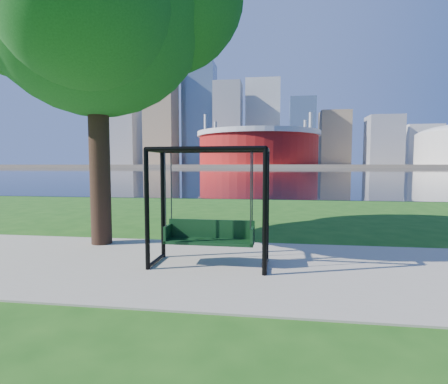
# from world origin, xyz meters

# --- Properties ---
(ground) EXTENTS (900.00, 900.00, 0.00)m
(ground) POSITION_xyz_m (0.00, 0.00, 0.00)
(ground) COLOR #1E5114
(ground) RESTS_ON ground
(path) EXTENTS (120.00, 4.00, 0.03)m
(path) POSITION_xyz_m (0.00, -0.50, 0.01)
(path) COLOR #9E937F
(path) RESTS_ON ground
(river) EXTENTS (900.00, 180.00, 0.02)m
(river) POSITION_xyz_m (0.00, 102.00, 0.01)
(river) COLOR black
(river) RESTS_ON ground
(far_bank) EXTENTS (900.00, 228.00, 2.00)m
(far_bank) POSITION_xyz_m (0.00, 306.00, 1.00)
(far_bank) COLOR #937F60
(far_bank) RESTS_ON ground
(stadium) EXTENTS (83.00, 83.00, 32.00)m
(stadium) POSITION_xyz_m (-10.00, 235.00, 14.23)
(stadium) COLOR maroon
(stadium) RESTS_ON far_bank
(skyline) EXTENTS (392.00, 66.00, 96.50)m
(skyline) POSITION_xyz_m (-4.27, 319.39, 35.89)
(skyline) COLOR gray
(skyline) RESTS_ON far_bank
(swing) EXTENTS (2.14, 0.95, 2.17)m
(swing) POSITION_xyz_m (-0.38, -0.46, 1.05)
(swing) COLOR black
(swing) RESTS_ON ground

